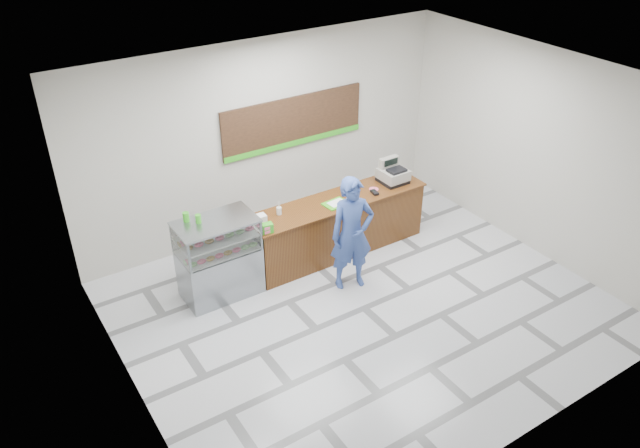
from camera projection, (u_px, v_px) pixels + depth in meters
floor at (364, 308)px, 9.62m from camera, size 7.00×7.00×0.00m
back_wall at (266, 138)px, 10.86m from camera, size 7.00×0.00×7.00m
ceiling at (374, 89)px, 7.80m from camera, size 7.00×7.00×0.00m
sales_counter at (338, 226)px, 10.72m from camera, size 3.26×0.76×1.03m
display_case at (219, 258)px, 9.60m from camera, size 1.22×0.72×1.33m
menu_board at (294, 122)px, 10.99m from camera, size 2.80×0.06×0.90m
cash_register at (393, 174)px, 10.93m from camera, size 0.45×0.47×0.42m
card_terminal at (375, 192)px, 10.62m from camera, size 0.11×0.19×0.04m
serving_tray at (336, 204)px, 10.31m from camera, size 0.43×0.33×0.02m
napkin_box at (261, 219)px, 9.79m from camera, size 0.16×0.16×0.13m
straw_cup at (279, 211)px, 10.00m from camera, size 0.08×0.08×0.13m
promo_box at (267, 228)px, 9.52m from camera, size 0.19×0.14×0.16m
donut_decal at (374, 189)px, 10.77m from camera, size 0.17×0.17×0.00m
green_cup_left at (186, 217)px, 9.23m from camera, size 0.09×0.09×0.15m
green_cup_right at (198, 219)px, 9.19m from camera, size 0.09×0.09×0.13m
customer at (352, 234)px, 9.67m from camera, size 0.79×0.63×1.90m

